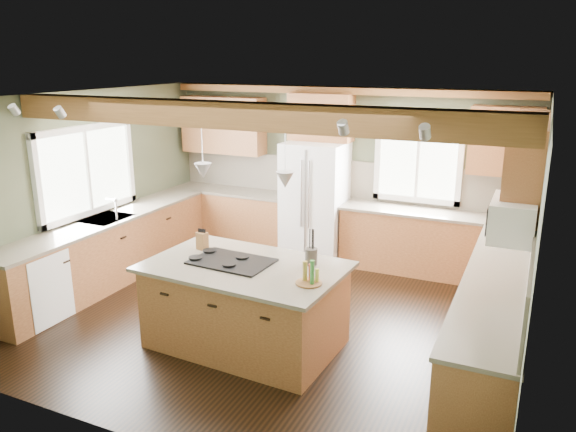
% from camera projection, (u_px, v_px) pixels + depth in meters
% --- Properties ---
extents(floor, '(5.60, 5.60, 0.00)m').
position_uv_depth(floor, '(271.00, 316.00, 6.79)').
color(floor, black).
rests_on(floor, ground).
extents(ceiling, '(5.60, 5.60, 0.00)m').
position_uv_depth(ceiling, '(269.00, 97.00, 6.07)').
color(ceiling, silver).
rests_on(ceiling, wall_back).
extents(wall_back, '(5.60, 0.00, 5.60)m').
position_uv_depth(wall_back, '(342.00, 173.00, 8.62)').
color(wall_back, '#404934').
rests_on(wall_back, ground).
extents(wall_left, '(0.00, 5.00, 5.00)m').
position_uv_depth(wall_left, '(84.00, 189.00, 7.55)').
color(wall_left, '#404934').
rests_on(wall_left, ground).
extents(wall_right, '(0.00, 5.00, 5.00)m').
position_uv_depth(wall_right, '(535.00, 245.00, 5.31)').
color(wall_right, '#404934').
rests_on(wall_right, ground).
extents(ceiling_beam, '(5.55, 0.26, 0.26)m').
position_uv_depth(ceiling_beam, '(236.00, 115.00, 5.47)').
color(ceiling_beam, brown).
rests_on(ceiling_beam, ceiling).
extents(soffit_trim, '(5.55, 0.20, 0.10)m').
position_uv_depth(soffit_trim, '(342.00, 91.00, 8.19)').
color(soffit_trim, brown).
rests_on(soffit_trim, ceiling).
extents(backsplash_back, '(5.58, 0.03, 0.58)m').
position_uv_depth(backsplash_back, '(342.00, 179.00, 8.63)').
color(backsplash_back, brown).
rests_on(backsplash_back, wall_back).
extents(backsplash_right, '(0.03, 3.70, 0.58)m').
position_uv_depth(backsplash_right, '(533.00, 253.00, 5.39)').
color(backsplash_right, brown).
rests_on(backsplash_right, wall_right).
extents(base_cab_back_left, '(2.02, 0.60, 0.88)m').
position_uv_depth(base_cab_back_left, '(233.00, 218.00, 9.31)').
color(base_cab_back_left, brown).
rests_on(base_cab_back_left, floor).
extents(counter_back_left, '(2.06, 0.64, 0.04)m').
position_uv_depth(counter_back_left, '(232.00, 191.00, 9.18)').
color(counter_back_left, '#494235').
rests_on(counter_back_left, base_cab_back_left).
extents(base_cab_back_right, '(2.62, 0.60, 0.88)m').
position_uv_depth(base_cab_back_right, '(433.00, 244.00, 8.00)').
color(base_cab_back_right, brown).
rests_on(base_cab_back_right, floor).
extents(counter_back_right, '(2.66, 0.64, 0.04)m').
position_uv_depth(counter_back_right, '(435.00, 213.00, 7.87)').
color(counter_back_right, '#494235').
rests_on(counter_back_right, base_cab_back_right).
extents(base_cab_left, '(0.60, 3.70, 0.88)m').
position_uv_depth(base_cab_left, '(110.00, 251.00, 7.71)').
color(base_cab_left, brown).
rests_on(base_cab_left, floor).
extents(counter_left, '(0.64, 3.74, 0.04)m').
position_uv_depth(counter_left, '(107.00, 219.00, 7.58)').
color(counter_left, '#494235').
rests_on(counter_left, base_cab_left).
extents(base_cab_right, '(0.60, 3.70, 0.88)m').
position_uv_depth(base_cab_right, '(493.00, 320.00, 5.71)').
color(base_cab_right, brown).
rests_on(base_cab_right, floor).
extents(counter_right, '(0.64, 3.74, 0.04)m').
position_uv_depth(counter_right, '(498.00, 278.00, 5.58)').
color(counter_right, '#494235').
rests_on(counter_right, base_cab_right).
extents(upper_cab_back_left, '(1.40, 0.35, 0.90)m').
position_uv_depth(upper_cab_back_left, '(224.00, 125.00, 9.08)').
color(upper_cab_back_left, brown).
rests_on(upper_cab_back_left, wall_back).
extents(upper_cab_over_fridge, '(0.96, 0.35, 0.70)m').
position_uv_depth(upper_cab_over_fridge, '(321.00, 117.00, 8.35)').
color(upper_cab_over_fridge, brown).
rests_on(upper_cab_over_fridge, wall_back).
extents(upper_cab_right, '(0.35, 2.20, 0.90)m').
position_uv_depth(upper_cab_right, '(527.00, 161.00, 5.99)').
color(upper_cab_right, brown).
rests_on(upper_cab_right, wall_right).
extents(upper_cab_back_corner, '(0.90, 0.35, 0.90)m').
position_uv_depth(upper_cab_back_corner, '(505.00, 141.00, 7.37)').
color(upper_cab_back_corner, brown).
rests_on(upper_cab_back_corner, wall_back).
extents(window_left, '(0.04, 1.60, 1.05)m').
position_uv_depth(window_left, '(86.00, 171.00, 7.52)').
color(window_left, white).
rests_on(window_left, wall_left).
extents(window_back, '(1.10, 0.04, 1.00)m').
position_uv_depth(window_back, '(418.00, 163.00, 8.07)').
color(window_back, white).
rests_on(window_back, wall_back).
extents(sink, '(0.50, 0.65, 0.03)m').
position_uv_depth(sink, '(107.00, 219.00, 7.58)').
color(sink, '#262628').
rests_on(sink, counter_left).
extents(faucet, '(0.02, 0.02, 0.28)m').
position_uv_depth(faucet, '(116.00, 210.00, 7.47)').
color(faucet, '#B2B2B7').
rests_on(faucet, sink).
extents(dishwasher, '(0.60, 0.60, 0.84)m').
position_uv_depth(dishwasher, '(34.00, 286.00, 6.57)').
color(dishwasher, white).
rests_on(dishwasher, floor).
extents(oven, '(0.60, 0.72, 0.84)m').
position_uv_depth(oven, '(477.00, 386.00, 4.58)').
color(oven, white).
rests_on(oven, floor).
extents(microwave, '(0.40, 0.70, 0.38)m').
position_uv_depth(microwave, '(513.00, 219.00, 5.29)').
color(microwave, white).
rests_on(microwave, wall_right).
extents(pendant_left, '(0.18, 0.18, 0.16)m').
position_uv_depth(pendant_left, '(203.00, 171.00, 5.83)').
color(pendant_left, '#B2B2B7').
rests_on(pendant_left, ceiling).
extents(pendant_right, '(0.18, 0.18, 0.16)m').
position_uv_depth(pendant_right, '(285.00, 180.00, 5.40)').
color(pendant_right, '#B2B2B7').
rests_on(pendant_right, ceiling).
extents(refrigerator, '(0.90, 0.74, 1.80)m').
position_uv_depth(refrigerator, '(315.00, 202.00, 8.51)').
color(refrigerator, white).
rests_on(refrigerator, floor).
extents(island, '(2.00, 1.29, 0.88)m').
position_uv_depth(island, '(246.00, 307.00, 6.01)').
color(island, brown).
rests_on(island, floor).
extents(island_top, '(2.13, 1.42, 0.04)m').
position_uv_depth(island_top, '(245.00, 267.00, 5.88)').
color(island_top, '#494235').
rests_on(island_top, island).
extents(cooktop, '(0.87, 0.60, 0.02)m').
position_uv_depth(cooktop, '(232.00, 261.00, 5.95)').
color(cooktop, black).
rests_on(cooktop, island_top).
extents(knife_block, '(0.14, 0.12, 0.20)m').
position_uv_depth(knife_block, '(202.00, 241.00, 6.32)').
color(knife_block, brown).
rests_on(knife_block, island_top).
extents(utensil_crock, '(0.16, 0.16, 0.18)m').
position_uv_depth(utensil_crock, '(311.00, 256.00, 5.87)').
color(utensil_crock, '#3A322E').
rests_on(utensil_crock, island_top).
extents(bottle_tray, '(0.27, 0.27, 0.24)m').
position_uv_depth(bottle_tray, '(309.00, 272.00, 5.36)').
color(bottle_tray, brown).
rests_on(bottle_tray, island_top).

